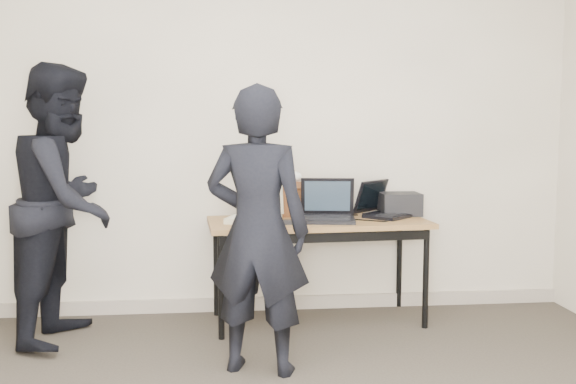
{
  "coord_description": "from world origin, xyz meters",
  "views": [
    {
      "loc": [
        -0.31,
        -2.42,
        1.38
      ],
      "look_at": [
        0.1,
        1.6,
        0.95
      ],
      "focal_mm": 40.0,
      "sensor_mm": 36.0,
      "label": 1
    }
  ],
  "objects": [
    {
      "name": "room",
      "position": [
        0.0,
        0.0,
        1.35
      ],
      "size": [
        4.6,
        4.6,
        2.8
      ],
      "color": "#3B342C",
      "rests_on": "ground"
    },
    {
      "name": "desk",
      "position": [
        0.34,
        1.91,
        0.66
      ],
      "size": [
        1.54,
        0.75,
        0.72
      ],
      "rotation": [
        0.0,
        0.0,
        0.07
      ],
      "color": "brown",
      "rests_on": "ground"
    },
    {
      "name": "laptop_beige",
      "position": [
        -0.1,
        1.9,
        0.77
      ],
      "size": [
        0.42,
        0.41,
        0.27
      ],
      "rotation": [
        0.0,
        0.0,
        -0.34
      ],
      "color": "beige",
      "rests_on": "desk"
    },
    {
      "name": "laptop_center",
      "position": [
        0.4,
        1.89,
        0.78
      ],
      "size": [
        0.42,
        0.41,
        0.29
      ],
      "rotation": [
        0.0,
        0.0,
        -0.15
      ],
      "color": "black",
      "rests_on": "desk"
    },
    {
      "name": "laptop_right",
      "position": [
        0.83,
        2.05,
        0.78
      ],
      "size": [
        0.48,
        0.48,
        0.26
      ],
      "rotation": [
        0.0,
        0.0,
        0.77
      ],
      "color": "black",
      "rests_on": "desk"
    },
    {
      "name": "leather_satchel",
      "position": [
        0.16,
        2.14,
        0.85
      ],
      "size": [
        0.38,
        0.23,
        0.25
      ],
      "rotation": [
        0.0,
        0.0,
        0.14
      ],
      "color": "brown",
      "rests_on": "desk"
    },
    {
      "name": "tissue",
      "position": [
        0.19,
        2.14,
        1.0
      ],
      "size": [
        0.14,
        0.12,
        0.08
      ],
      "primitive_type": "ellipsoid",
      "rotation": [
        0.0,
        0.0,
        0.13
      ],
      "color": "white",
      "rests_on": "leather_satchel"
    },
    {
      "name": "equipment_box",
      "position": [
        0.97,
        2.1,
        0.8
      ],
      "size": [
        0.28,
        0.24,
        0.16
      ],
      "primitive_type": "cube",
      "rotation": [
        0.0,
        0.0,
        -0.01
      ],
      "color": "black",
      "rests_on": "desk"
    },
    {
      "name": "power_brick",
      "position": [
        0.12,
        1.74,
        0.73
      ],
      "size": [
        0.08,
        0.05,
        0.03
      ],
      "primitive_type": "cube",
      "rotation": [
        0.0,
        0.0,
        0.06
      ],
      "color": "black",
      "rests_on": "desk"
    },
    {
      "name": "cables",
      "position": [
        0.38,
        1.9,
        0.72
      ],
      "size": [
        1.15,
        0.41,
        0.01
      ],
      "rotation": [
        0.0,
        0.0,
        -0.1
      ],
      "color": "silver",
      "rests_on": "desk"
    },
    {
      "name": "person_typist",
      "position": [
        -0.12,
        1.06,
        0.8
      ],
      "size": [
        0.67,
        0.54,
        1.59
      ],
      "primitive_type": "imported",
      "rotation": [
        0.0,
        0.0,
        2.84
      ],
      "color": "black",
      "rests_on": "ground"
    },
    {
      "name": "person_observer",
      "position": [
        -1.31,
        1.75,
        0.88
      ],
      "size": [
        0.79,
        0.95,
        1.76
      ],
      "primitive_type": "imported",
      "rotation": [
        0.0,
        0.0,
        1.41
      ],
      "color": "black",
      "rests_on": "ground"
    },
    {
      "name": "baseboard",
      "position": [
        0.0,
        2.23,
        0.05
      ],
      "size": [
        4.5,
        0.03,
        0.1
      ],
      "primitive_type": "cube",
      "color": "#A39687",
      "rests_on": "ground"
    }
  ]
}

